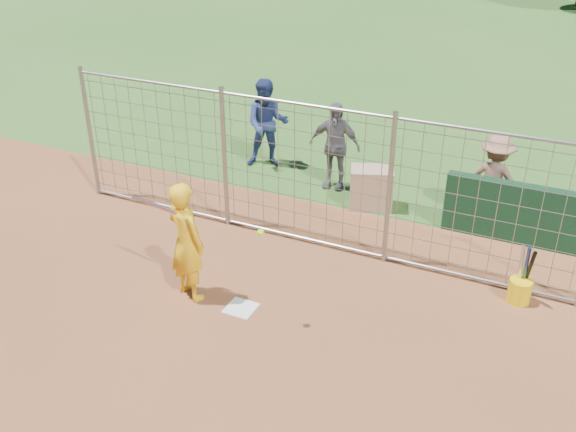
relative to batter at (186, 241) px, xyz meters
The scene contains 11 objects.
ground 1.31m from the batter, 13.67° to the left, with size 100.00×100.00×0.00m, color #2D591E.
home_plate 1.28m from the batter, ahead, with size 0.43×0.43×0.02m, color silver.
dugout_wall 5.74m from the batter, 41.73° to the left, with size 2.60×0.20×1.10m, color #11381E.
batter is the anchor object (origin of this frame).
bystander_a 5.13m from the batter, 103.54° to the left, with size 0.94×0.74×1.94m, color navy.
bystander_b 4.60m from the batter, 83.41° to the left, with size 1.06×0.44×1.81m, color #5B5C60.
bystander_c 5.73m from the batter, 49.86° to the left, with size 1.10×0.63×1.70m, color #946751.
equipment_bin 4.33m from the batter, 69.28° to the left, with size 0.80×0.55×0.80m, color tan.
equipment_in_play 0.60m from the batter, 81.17° to the right, with size 2.20×0.22×0.13m.
bucket_with_bats 5.02m from the batter, 23.35° to the left, with size 0.34×0.40×0.98m.
backstop_fence 2.40m from the batter, 68.43° to the left, with size 9.08×0.08×2.60m.
Camera 1 is at (3.95, -6.92, 5.67)m, focal length 40.00 mm.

